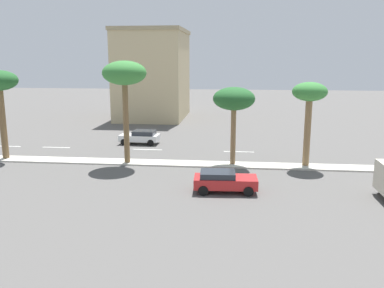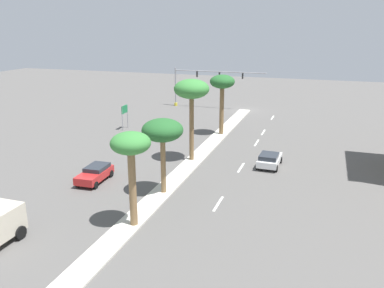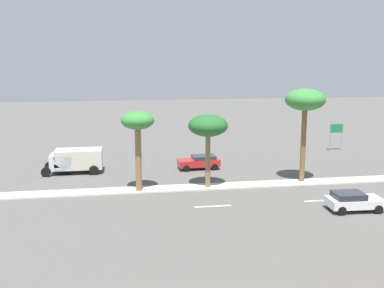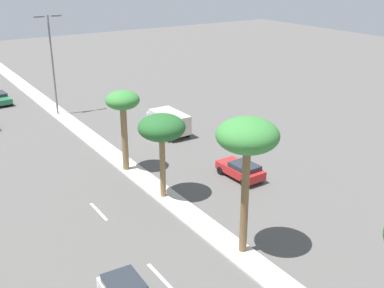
{
  "view_description": "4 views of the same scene",
  "coord_description": "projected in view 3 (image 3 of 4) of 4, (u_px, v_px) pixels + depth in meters",
  "views": [
    {
      "loc": [
        31.95,
        35.22,
        8.56
      ],
      "look_at": [
        -0.5,
        31.77,
        1.6
      ],
      "focal_mm": 38.04,
      "sensor_mm": 36.0,
      "label": 1
    },
    {
      "loc": [
        -12.07,
        63.33,
        13.38
      ],
      "look_at": [
        -1.45,
        31.55,
        3.35
      ],
      "focal_mm": 37.4,
      "sensor_mm": 36.0,
      "label": 2
    },
    {
      "loc": [
        -37.04,
        42.44,
        11.06
      ],
      "look_at": [
        2.87,
        35.98,
        3.27
      ],
      "focal_mm": 42.78,
      "sensor_mm": 36.0,
      "label": 3
    },
    {
      "loc": [
        -15.34,
        7.94,
        16.19
      ],
      "look_at": [
        3.31,
        36.66,
        2.93
      ],
      "focal_mm": 44.63,
      "sensor_mm": 36.0,
      "label": 4
    }
  ],
  "objects": [
    {
      "name": "lane_stripe_outboard",
      "position": [
        321.0,
        201.0,
        35.57
      ],
      "size": [
        0.2,
        2.8,
        0.01
      ],
      "primitive_type": "cube",
      "color": "silver",
      "rests_on": "ground"
    },
    {
      "name": "palm_tree_outboard",
      "position": [
        305.0,
        102.0,
        39.41
      ],
      "size": [
        3.48,
        3.48,
        8.21
      ],
      "color": "brown",
      "rests_on": "median_curb"
    },
    {
      "name": "sedan_red_rear",
      "position": [
        200.0,
        162.0,
        45.47
      ],
      "size": [
        2.09,
        4.15,
        1.35
      ],
      "color": "red",
      "rests_on": "ground"
    },
    {
      "name": "ground_plane",
      "position": [
        188.0,
        188.0,
        38.88
      ],
      "size": [
        160.0,
        160.0,
        0.0
      ],
      "primitive_type": "plane",
      "color": "#565451"
    },
    {
      "name": "directional_road_sign",
      "position": [
        337.0,
        131.0,
        53.89
      ],
      "size": [
        0.1,
        1.63,
        3.21
      ],
      "color": "gray",
      "rests_on": "ground"
    },
    {
      "name": "median_curb",
      "position": [
        61.0,
        193.0,
        37.22
      ],
      "size": [
        1.8,
        94.57,
        0.12
      ],
      "primitive_type": "cube",
      "color": "beige",
      "rests_on": "ground"
    },
    {
      "name": "lane_stripe_rear",
      "position": [
        213.0,
        206.0,
        34.21
      ],
      "size": [
        0.2,
        2.8,
        0.01
      ],
      "primitive_type": "cube",
      "color": "silver",
      "rests_on": "ground"
    },
    {
      "name": "box_truck",
      "position": [
        74.0,
        160.0,
        43.83
      ],
      "size": [
        2.56,
        5.59,
        2.28
      ],
      "color": "silver",
      "rests_on": "ground"
    },
    {
      "name": "palm_tree_near",
      "position": [
        138.0,
        125.0,
        36.81
      ],
      "size": [
        2.69,
        2.69,
        6.6
      ],
      "color": "olive",
      "rests_on": "median_curb"
    },
    {
      "name": "sedan_white_right",
      "position": [
        353.0,
        201.0,
        33.15
      ],
      "size": [
        2.14,
        3.97,
        1.37
      ],
      "color": "silver",
      "rests_on": "ground"
    },
    {
      "name": "palm_tree_left",
      "position": [
        208.0,
        127.0,
        37.96
      ],
      "size": [
        3.32,
        3.32,
        6.19
      ],
      "color": "olive",
      "rests_on": "median_curb"
    }
  ]
}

